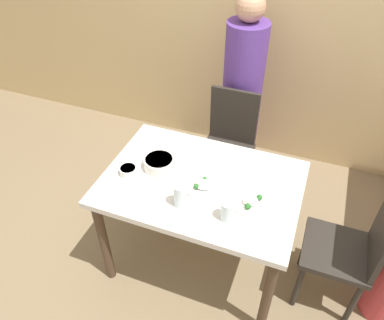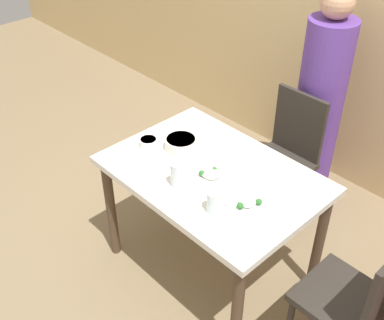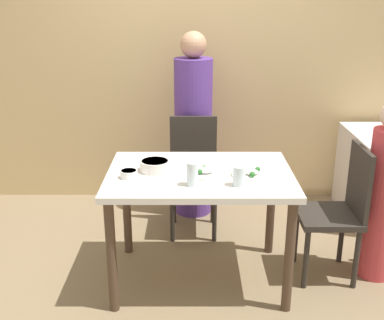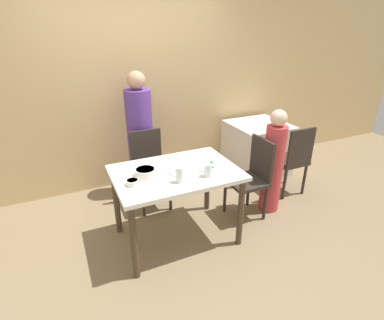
{
  "view_description": "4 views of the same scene",
  "coord_description": "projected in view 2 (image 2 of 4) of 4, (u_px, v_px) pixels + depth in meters",
  "views": [
    {
      "loc": [
        0.53,
        -1.54,
        2.34
      ],
      "look_at": [
        -0.05,
        -0.02,
        0.95
      ],
      "focal_mm": 35.0,
      "sensor_mm": 36.0,
      "label": 1
    },
    {
      "loc": [
        1.45,
        -1.53,
        2.41
      ],
      "look_at": [
        -0.11,
        -0.06,
        0.83
      ],
      "focal_mm": 45.0,
      "sensor_mm": 36.0,
      "label": 2
    },
    {
      "loc": [
        -0.05,
        -2.88,
        1.86
      ],
      "look_at": [
        -0.04,
        -0.05,
        0.88
      ],
      "focal_mm": 45.0,
      "sensor_mm": 36.0,
      "label": 3
    },
    {
      "loc": [
        -0.93,
        -2.39,
        2.04
      ],
      "look_at": [
        0.14,
        -0.06,
        0.89
      ],
      "focal_mm": 28.0,
      "sensor_mm": 36.0,
      "label": 4
    }
  ],
  "objects": [
    {
      "name": "ground_plane",
      "position": [
        210.0,
        267.0,
        3.12
      ],
      "size": [
        10.0,
        10.0,
        0.0
      ],
      "primitive_type": "plane",
      "color": "#847051"
    },
    {
      "name": "chair_child_spot",
      "position": [
        357.0,
        299.0,
        2.3
      ],
      "size": [
        0.4,
        0.4,
        0.93
      ],
      "rotation": [
        0.0,
        0.0,
        -1.57
      ],
      "color": "#2D2823",
      "rests_on": "ground_plane"
    },
    {
      "name": "bowl_curry",
      "position": [
        181.0,
        143.0,
        2.82
      ],
      "size": [
        0.19,
        0.19,
        0.07
      ],
      "color": "silver",
      "rests_on": "dining_table"
    },
    {
      "name": "dining_table",
      "position": [
        212.0,
        186.0,
        2.72
      ],
      "size": [
        1.18,
        0.83,
        0.78
      ],
      "color": "silver",
      "rests_on": "ground_plane"
    },
    {
      "name": "spoon_steel",
      "position": [
        226.0,
        153.0,
        2.8
      ],
      "size": [
        0.18,
        0.05,
        0.01
      ],
      "color": "silver",
      "rests_on": "dining_table"
    },
    {
      "name": "person_adult",
      "position": [
        319.0,
        108.0,
        3.31
      ],
      "size": [
        0.32,
        0.32,
        1.58
      ],
      "color": "#5B3893",
      "rests_on": "ground_plane"
    },
    {
      "name": "bowl_rice_small",
      "position": [
        148.0,
        142.0,
        2.85
      ],
      "size": [
        0.11,
        0.11,
        0.05
      ],
      "color": "white",
      "rests_on": "dining_table"
    },
    {
      "name": "glass_water_tall",
      "position": [
        177.0,
        175.0,
        2.52
      ],
      "size": [
        0.07,
        0.07,
        0.14
      ],
      "color": "silver",
      "rests_on": "dining_table"
    },
    {
      "name": "fork_steel",
      "position": [
        261.0,
        173.0,
        2.65
      ],
      "size": [
        0.18,
        0.07,
        0.01
      ],
      "color": "silver",
      "rests_on": "dining_table"
    },
    {
      "name": "plate_rice_adult",
      "position": [
        249.0,
        203.0,
        2.43
      ],
      "size": [
        0.25,
        0.25,
        0.05
      ],
      "color": "white",
      "rests_on": "dining_table"
    },
    {
      "name": "chair_adult_spot",
      "position": [
        285.0,
        154.0,
        3.27
      ],
      "size": [
        0.4,
        0.4,
        0.93
      ],
      "color": "#2D2823",
      "rests_on": "ground_plane"
    },
    {
      "name": "glass_water_short",
      "position": [
        214.0,
        202.0,
        2.37
      ],
      "size": [
        0.08,
        0.08,
        0.12
      ],
      "color": "silver",
      "rests_on": "dining_table"
    },
    {
      "name": "plate_rice_child",
      "position": [
        211.0,
        176.0,
        2.61
      ],
      "size": [
        0.23,
        0.23,
        0.05
      ],
      "color": "white",
      "rests_on": "dining_table"
    },
    {
      "name": "wall_back",
      "position": [
        372.0,
        8.0,
        3.14
      ],
      "size": [
        10.0,
        0.06,
        2.7
      ],
      "color": "tan",
      "rests_on": "ground_plane"
    }
  ]
}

